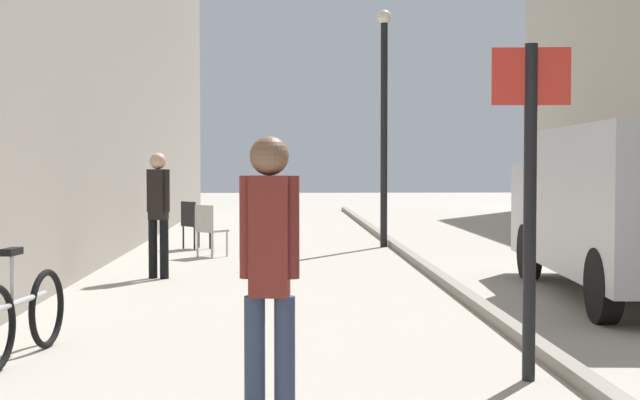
% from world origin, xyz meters
% --- Properties ---
extents(ground_plane, '(80.00, 80.00, 0.00)m').
position_xyz_m(ground_plane, '(0.00, 12.00, 0.00)').
color(ground_plane, '#A8A093').
extents(kerb_strip, '(0.16, 40.00, 0.12)m').
position_xyz_m(kerb_strip, '(1.58, 12.00, 0.06)').
color(kerb_strip, gray).
rests_on(kerb_strip, ground_plane).
extents(pedestrian_main_foreground, '(0.37, 0.24, 1.85)m').
position_xyz_m(pedestrian_main_foreground, '(-0.76, 4.30, 1.07)').
color(pedestrian_main_foreground, '#2D3851').
rests_on(pedestrian_main_foreground, ground_plane).
extents(pedestrian_mid_block, '(0.35, 0.27, 1.84)m').
position_xyz_m(pedestrian_mid_block, '(-2.49, 12.21, 1.06)').
color(pedestrian_mid_block, black).
rests_on(pedestrian_mid_block, ground_plane).
extents(delivery_van, '(2.37, 5.49, 2.12)m').
position_xyz_m(delivery_van, '(3.73, 9.96, 1.16)').
color(delivery_van, '#B7B7BC').
rests_on(delivery_van, ground_plane).
extents(street_sign_post, '(0.60, 0.10, 2.60)m').
position_xyz_m(street_sign_post, '(1.22, 5.69, 1.55)').
color(street_sign_post, black).
rests_on(street_sign_post, ground_plane).
extents(lamp_post, '(0.28, 0.28, 4.76)m').
position_xyz_m(lamp_post, '(1.38, 17.16, 2.72)').
color(lamp_post, black).
rests_on(lamp_post, ground_plane).
extents(bicycle_leaning, '(0.32, 1.76, 0.98)m').
position_xyz_m(bicycle_leaning, '(-2.91, 6.61, 0.38)').
color(bicycle_leaning, black).
rests_on(bicycle_leaning, ground_plane).
extents(cafe_chair_near_window, '(0.62, 0.62, 0.94)m').
position_xyz_m(cafe_chair_near_window, '(-2.43, 16.86, 0.55)').
color(cafe_chair_near_window, black).
rests_on(cafe_chair_near_window, ground_plane).
extents(cafe_chair_by_doorway, '(0.62, 0.62, 0.94)m').
position_xyz_m(cafe_chair_by_doorway, '(-2.00, 15.31, 0.55)').
color(cafe_chair_by_doorway, '#B7B2A8').
rests_on(cafe_chair_by_doorway, ground_plane).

